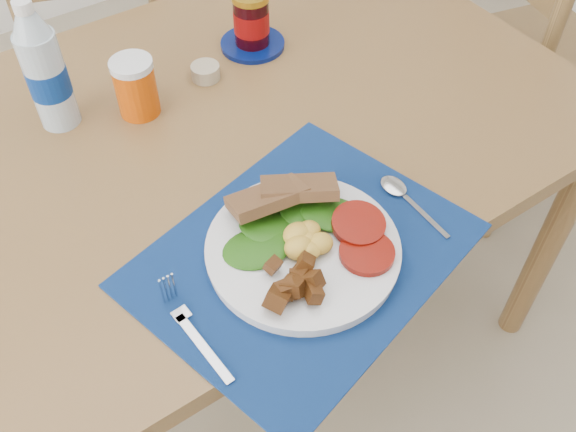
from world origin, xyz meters
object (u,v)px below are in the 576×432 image
(breakfast_plate, at_px, (301,249))
(juice_glass, at_px, (136,89))
(water_bottle, at_px, (46,73))
(chair_far, at_px, (104,57))
(jam_on_saucer, at_px, (252,24))
(chair_end, at_px, (534,19))

(breakfast_plate, bearing_deg, juice_glass, 112.53)
(breakfast_plate, distance_m, water_bottle, 0.55)
(chair_far, height_order, juice_glass, chair_far)
(juice_glass, height_order, jam_on_saucer, jam_on_saucer)
(chair_far, xyz_separation_m, water_bottle, (-0.24, -0.48, 0.34))
(breakfast_plate, bearing_deg, chair_far, 103.16)
(juice_glass, bearing_deg, chair_end, -3.67)
(chair_far, distance_m, water_bottle, 0.64)
(water_bottle, bearing_deg, jam_on_saucer, 0.36)
(chair_far, relative_size, breakfast_plate, 3.43)
(chair_end, distance_m, breakfast_plate, 1.10)
(water_bottle, relative_size, juice_glass, 2.34)
(chair_far, relative_size, water_bottle, 4.07)
(breakfast_plate, height_order, jam_on_saucer, jam_on_saucer)
(breakfast_plate, xyz_separation_m, juice_glass, (-0.05, 0.46, 0.03))
(breakfast_plate, bearing_deg, chair_end, 37.24)
(chair_end, bearing_deg, chair_far, 70.86)
(chair_end, height_order, water_bottle, chair_end)
(water_bottle, xyz_separation_m, jam_on_saucer, (0.42, 0.00, -0.05))
(chair_end, relative_size, jam_on_saucer, 9.07)
(chair_end, relative_size, breakfast_plate, 4.17)
(chair_far, xyz_separation_m, chair_end, (0.96, -0.61, 0.09))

